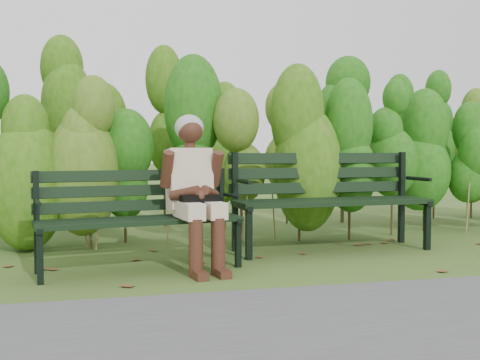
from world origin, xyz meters
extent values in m
plane|color=#3F5122|center=(0.00, 0.00, 0.00)|extent=(80.00, 80.00, 0.00)
cube|color=#474749|center=(0.00, -2.20, 0.01)|extent=(60.00, 2.50, 0.01)
cylinder|color=#47381E|center=(-2.14, 1.30, 0.40)|extent=(0.03, 0.03, 0.80)
ellipsoid|color=#2B5E0E|center=(-2.14, 1.30, 1.04)|extent=(0.64, 0.64, 1.44)
cylinder|color=#47381E|center=(-1.53, 1.30, 0.40)|extent=(0.03, 0.03, 0.80)
ellipsoid|color=#2B5E0E|center=(-1.53, 1.30, 1.04)|extent=(0.64, 0.64, 1.44)
cylinder|color=#47381E|center=(-0.92, 1.30, 0.40)|extent=(0.03, 0.03, 0.80)
ellipsoid|color=#2B5E0E|center=(-0.92, 1.30, 1.04)|extent=(0.64, 0.64, 1.44)
cylinder|color=#47381E|center=(-0.31, 1.30, 0.40)|extent=(0.03, 0.03, 0.80)
ellipsoid|color=#2B5E0E|center=(-0.31, 1.30, 1.04)|extent=(0.64, 0.64, 1.44)
cylinder|color=#47381E|center=(0.31, 1.30, 0.40)|extent=(0.03, 0.03, 0.80)
ellipsoid|color=#2B5E0E|center=(0.31, 1.30, 1.04)|extent=(0.64, 0.64, 1.44)
cylinder|color=#47381E|center=(0.92, 1.30, 0.40)|extent=(0.03, 0.03, 0.80)
ellipsoid|color=#2B5E0E|center=(0.92, 1.30, 1.04)|extent=(0.64, 0.64, 1.44)
cylinder|color=#47381E|center=(1.53, 1.30, 0.40)|extent=(0.03, 0.03, 0.80)
ellipsoid|color=#2B5E0E|center=(1.53, 1.30, 1.04)|extent=(0.64, 0.64, 1.44)
cylinder|color=#47381E|center=(2.14, 1.30, 0.40)|extent=(0.03, 0.03, 0.80)
ellipsoid|color=#2B5E0E|center=(2.14, 1.30, 1.04)|extent=(0.64, 0.64, 1.44)
cylinder|color=#47381E|center=(2.75, 1.30, 0.40)|extent=(0.03, 0.03, 0.80)
ellipsoid|color=#2B5E0E|center=(2.75, 1.30, 1.04)|extent=(0.64, 0.64, 1.44)
cylinder|color=#47381E|center=(-1.92, 2.30, 0.55)|extent=(0.04, 0.04, 1.10)
ellipsoid|color=#1A5510|center=(-1.92, 2.30, 1.43)|extent=(0.70, 0.70, 1.98)
cylinder|color=#47381E|center=(-1.15, 2.30, 0.55)|extent=(0.04, 0.04, 1.10)
ellipsoid|color=#1A5510|center=(-1.15, 2.30, 1.43)|extent=(0.70, 0.70, 1.98)
cylinder|color=#47381E|center=(-0.38, 2.30, 0.55)|extent=(0.04, 0.04, 1.10)
ellipsoid|color=#1A5510|center=(-0.38, 2.30, 1.43)|extent=(0.70, 0.70, 1.98)
cylinder|color=#47381E|center=(0.38, 2.30, 0.55)|extent=(0.04, 0.04, 1.10)
ellipsoid|color=#1A5510|center=(0.38, 2.30, 1.43)|extent=(0.70, 0.70, 1.98)
cylinder|color=#47381E|center=(1.15, 2.30, 0.55)|extent=(0.04, 0.04, 1.10)
ellipsoid|color=#1A5510|center=(1.15, 2.30, 1.43)|extent=(0.70, 0.70, 1.98)
cylinder|color=#47381E|center=(1.92, 2.30, 0.55)|extent=(0.04, 0.04, 1.10)
ellipsoid|color=#1A5510|center=(1.92, 2.30, 1.43)|extent=(0.70, 0.70, 1.98)
cylinder|color=#47381E|center=(2.69, 2.30, 0.55)|extent=(0.04, 0.04, 1.10)
ellipsoid|color=#1A5510|center=(2.69, 2.30, 1.43)|extent=(0.70, 0.70, 1.98)
cylinder|color=#47381E|center=(3.46, 2.30, 0.55)|extent=(0.04, 0.04, 1.10)
ellipsoid|color=#1A5510|center=(3.46, 2.30, 1.43)|extent=(0.70, 0.70, 1.98)
cube|color=brown|center=(-1.01, -0.94, 0.00)|extent=(0.10, 0.08, 0.01)
cube|color=brown|center=(-0.62, 0.36, 0.00)|extent=(0.11, 0.11, 0.01)
cube|color=brown|center=(0.25, -0.54, 0.00)|extent=(0.11, 0.11, 0.01)
cube|color=brown|center=(-0.35, -0.95, 0.00)|extent=(0.07, 0.09, 0.01)
cube|color=brown|center=(-0.52, 0.91, 0.00)|extent=(0.11, 0.11, 0.01)
cube|color=brown|center=(-2.18, 0.78, 0.00)|extent=(0.11, 0.11, 0.01)
cube|color=brown|center=(2.82, 0.87, 0.00)|extent=(0.09, 0.10, 0.01)
cube|color=brown|center=(-0.12, 0.14, 0.00)|extent=(0.10, 0.09, 0.01)
cube|color=brown|center=(-0.63, 0.44, 0.00)|extent=(0.09, 0.11, 0.01)
cube|color=brown|center=(1.37, 0.42, 0.00)|extent=(0.11, 0.10, 0.01)
cube|color=brown|center=(-1.40, -0.66, 0.00)|extent=(0.10, 0.11, 0.01)
cube|color=brown|center=(0.68, -0.91, 0.00)|extent=(0.11, 0.11, 0.01)
cube|color=brown|center=(-1.84, 0.31, 0.00)|extent=(0.11, 0.10, 0.01)
cube|color=brown|center=(1.27, 0.46, 0.00)|extent=(0.11, 0.11, 0.01)
cube|color=brown|center=(1.57, 0.73, 0.00)|extent=(0.11, 0.11, 0.01)
cube|color=brown|center=(-1.97, 0.84, 0.00)|extent=(0.11, 0.10, 0.01)
cube|color=brown|center=(1.18, 0.83, 0.00)|extent=(0.10, 0.08, 0.01)
cube|color=brown|center=(-0.68, 0.59, 0.00)|extent=(0.09, 0.11, 0.01)
cube|color=brown|center=(-0.74, 0.63, 0.00)|extent=(0.11, 0.10, 0.01)
cube|color=brown|center=(0.59, -0.24, 0.00)|extent=(0.10, 0.09, 0.01)
cube|color=brown|center=(-1.87, -0.76, 0.00)|extent=(0.11, 0.10, 0.01)
cube|color=brown|center=(-0.22, -0.18, 0.00)|extent=(0.11, 0.10, 0.01)
cube|color=black|center=(-0.94, -0.19, 0.43)|extent=(1.72, 0.38, 0.04)
cube|color=black|center=(-0.95, -0.08, 0.43)|extent=(1.72, 0.38, 0.04)
cube|color=black|center=(-0.97, 0.04, 0.43)|extent=(1.72, 0.38, 0.04)
cube|color=black|center=(-0.99, 0.16, 0.43)|extent=(1.72, 0.38, 0.04)
cube|color=black|center=(-1.01, 0.25, 0.54)|extent=(1.71, 0.33, 0.10)
cube|color=black|center=(-1.01, 0.26, 0.67)|extent=(1.71, 0.33, 0.10)
cube|color=black|center=(-1.01, 0.28, 0.81)|extent=(1.71, 0.33, 0.10)
cube|color=black|center=(-1.75, -0.34, 0.22)|extent=(0.06, 0.06, 0.43)
cube|color=black|center=(-1.82, 0.07, 0.43)|extent=(0.06, 0.06, 0.86)
cube|color=black|center=(-1.78, -0.15, 0.41)|extent=(0.13, 0.48, 0.04)
cylinder|color=black|center=(-1.77, -0.20, 0.62)|extent=(0.09, 0.36, 0.03)
cube|color=black|center=(-0.12, -0.07, 0.22)|extent=(0.06, 0.06, 0.43)
cube|color=black|center=(-0.19, 0.34, 0.43)|extent=(0.06, 0.06, 0.86)
cube|color=black|center=(-0.15, 0.12, 0.41)|extent=(0.13, 0.48, 0.04)
cylinder|color=black|center=(-0.14, 0.07, 0.62)|extent=(0.09, 0.36, 0.03)
cube|color=black|center=(1.02, 0.29, 0.51)|extent=(2.03, 0.22, 0.05)
cube|color=black|center=(1.02, 0.43, 0.51)|extent=(2.03, 0.22, 0.05)
cube|color=black|center=(1.01, 0.57, 0.51)|extent=(2.03, 0.22, 0.05)
cube|color=black|center=(1.00, 0.71, 0.51)|extent=(2.03, 0.22, 0.05)
cube|color=black|center=(1.00, 0.81, 0.63)|extent=(2.03, 0.16, 0.12)
cube|color=black|center=(1.00, 0.83, 0.79)|extent=(2.03, 0.16, 0.12)
cube|color=black|center=(1.00, 0.85, 0.95)|extent=(2.03, 0.16, 0.12)
cube|color=black|center=(0.06, 0.23, 0.25)|extent=(0.06, 0.06, 0.51)
cube|color=black|center=(0.03, 0.71, 0.51)|extent=(0.06, 0.06, 1.01)
cube|color=black|center=(0.05, 0.45, 0.48)|extent=(0.08, 0.57, 0.05)
cylinder|color=black|center=(0.05, 0.40, 0.73)|extent=(0.06, 0.42, 0.04)
cube|color=black|center=(1.99, 0.32, 0.25)|extent=(0.06, 0.06, 0.51)
cube|color=black|center=(1.97, 0.80, 0.51)|extent=(0.06, 0.06, 1.01)
cube|color=black|center=(1.98, 0.54, 0.48)|extent=(0.08, 0.57, 0.05)
cylinder|color=black|center=(1.99, 0.49, 0.73)|extent=(0.06, 0.42, 0.04)
cube|color=beige|center=(-0.57, -0.18, 0.53)|extent=(0.22, 0.47, 0.14)
cube|color=beige|center=(-0.38, -0.15, 0.53)|extent=(0.22, 0.47, 0.14)
cylinder|color=#412116|center=(-0.54, -0.36, 0.24)|extent=(0.14, 0.14, 0.48)
cylinder|color=#412116|center=(-0.35, -0.33, 0.24)|extent=(0.14, 0.14, 0.48)
cube|color=#412116|center=(-0.53, -0.45, 0.03)|extent=(0.13, 0.23, 0.06)
cube|color=#412116|center=(-0.34, -0.42, 0.03)|extent=(0.13, 0.23, 0.06)
cube|color=beige|center=(-0.52, 0.12, 0.78)|extent=(0.43, 0.33, 0.56)
cylinder|color=#412116|center=(-0.52, 0.10, 1.07)|extent=(0.10, 0.10, 0.11)
sphere|color=#412116|center=(-0.52, 0.09, 1.21)|extent=(0.23, 0.23, 0.23)
ellipsoid|color=gray|center=(-0.52, 0.12, 1.23)|extent=(0.26, 0.25, 0.23)
cylinder|color=#412116|center=(-0.73, 0.00, 0.87)|extent=(0.13, 0.24, 0.33)
cylinder|color=#412116|center=(-0.29, 0.07, 0.87)|extent=(0.13, 0.24, 0.33)
cylinder|color=#412116|center=(-0.60, -0.12, 0.67)|extent=(0.27, 0.26, 0.14)
cylinder|color=#412116|center=(-0.37, -0.08, 0.67)|extent=(0.22, 0.30, 0.14)
sphere|color=#412116|center=(-0.48, -0.17, 0.65)|extent=(0.12, 0.12, 0.12)
cube|color=black|center=(-0.48, -0.16, 0.57)|extent=(0.34, 0.18, 0.17)
camera|label=1|loc=(-1.25, -4.85, 1.03)|focal=42.00mm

